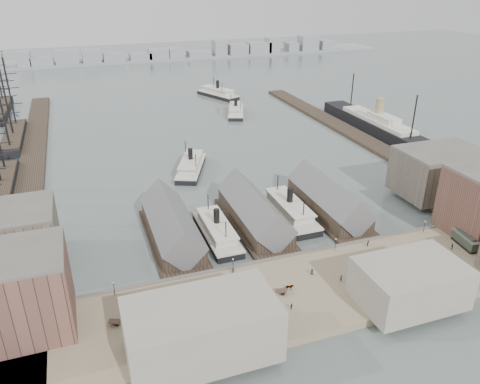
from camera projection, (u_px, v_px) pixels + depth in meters
name	position (u px, v px, depth m)	size (l,w,h in m)	color
ground	(275.00, 253.00, 132.78)	(900.00, 900.00, 0.00)	#525E5C
quay	(307.00, 292.00, 115.30)	(180.00, 30.00, 2.00)	#857559
seawall	(283.00, 260.00, 127.86)	(180.00, 1.20, 2.30)	#59544C
west_wharf	(33.00, 159.00, 197.22)	(10.00, 220.00, 1.60)	#2D231C
east_wharf	(347.00, 131.00, 232.74)	(10.00, 180.00, 1.60)	#2D231C
ferry_shed_west	(172.00, 227.00, 137.36)	(14.00, 42.00, 12.60)	#2D231C
ferry_shed_center	(254.00, 213.00, 145.20)	(14.00, 42.00, 12.60)	#2D231C
ferry_shed_east	(328.00, 201.00, 153.05)	(14.00, 42.00, 12.60)	#2D231C
warehouse_west_back	(5.00, 238.00, 123.18)	(26.00, 20.00, 14.00)	#60564C
warehouse_east_back	(439.00, 172.00, 162.05)	(28.00, 20.00, 15.00)	#60564C
street_bldg_center	(410.00, 283.00, 108.54)	(24.00, 16.00, 10.00)	gray
street_bldg_west	(202.00, 329.00, 93.03)	(30.00, 16.00, 12.00)	gray
lamp_post_far_w	(114.00, 286.00, 111.23)	(0.44, 0.44, 3.92)	black
lamp_post_near_w	(233.00, 262.00, 120.28)	(0.44, 0.44, 3.92)	black
lamp_post_near_e	(336.00, 242.00, 129.33)	(0.44, 0.44, 3.92)	black
lamp_post_far_e	(425.00, 224.00, 138.38)	(0.44, 0.44, 3.92)	black
far_shore	(124.00, 57.00, 415.49)	(500.00, 40.00, 15.72)	gray
ferry_docked_west	(217.00, 231.00, 139.83)	(8.40, 28.00, 10.00)	black
ferry_docked_east	(289.00, 210.00, 151.64)	(9.07, 30.25, 10.80)	black
ferry_open_near	(191.00, 166.00, 186.63)	(18.88, 29.52, 10.16)	black
ferry_open_mid	(236.00, 111.00, 261.26)	(16.73, 28.51, 9.76)	black
ferry_open_far	(218.00, 93.00, 298.19)	(21.20, 32.33, 11.15)	black
sailing_ship_mid	(14.00, 136.00, 219.97)	(8.75, 50.55, 35.97)	black
sailing_ship_far	(0.00, 109.00, 262.00)	(9.73, 54.06, 40.00)	black
ocean_steamer	(378.00, 125.00, 231.74)	(11.77, 86.02, 17.20)	black
tram	(465.00, 240.00, 132.00)	(3.68, 9.86, 3.42)	black
horse_cart_left	(123.00, 318.00, 103.74)	(4.85, 3.14, 1.67)	black
horse_cart_center	(287.00, 289.00, 113.42)	(5.01, 2.42, 1.63)	black
horse_cart_right	(370.00, 272.00, 119.90)	(4.65, 1.93, 1.48)	black
pedestrian_0	(123.00, 309.00, 106.55)	(0.65, 0.48, 1.79)	black
pedestrian_1	(156.00, 324.00, 102.01)	(0.85, 0.67, 1.76)	black
pedestrian_2	(233.00, 271.00, 120.14)	(1.08, 0.62, 1.67)	black
pedestrian_3	(291.00, 306.00, 107.39)	(0.96, 0.40, 1.64)	black
pedestrian_4	(312.00, 272.00, 119.84)	(0.82, 0.54, 1.68)	black
pedestrian_5	(341.00, 278.00, 117.09)	(0.66, 0.48, 1.81)	black
pedestrian_6	(368.00, 243.00, 132.21)	(0.86, 0.67, 1.77)	black
pedestrian_7	(414.00, 283.00, 115.40)	(1.14, 0.65, 1.76)	black
pedestrian_8	(431.00, 241.00, 133.53)	(0.91, 0.38, 1.56)	black
pedestrian_10	(354.00, 263.00, 123.29)	(0.80, 0.52, 1.63)	black
pedestrian_11	(452.00, 246.00, 130.74)	(1.07, 0.44, 1.82)	black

